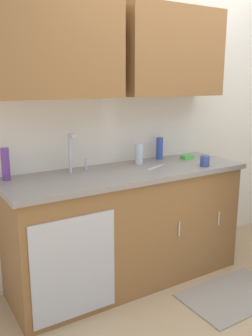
# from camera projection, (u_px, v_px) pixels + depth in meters

# --- Properties ---
(ground_plane) EXTENTS (9.00, 9.00, 0.00)m
(ground_plane) POSITION_uv_depth(u_px,v_px,m) (237.00, 300.00, 2.78)
(ground_plane) COLOR tan
(kitchen_wall_with_uppers) EXTENTS (4.80, 0.44, 2.70)m
(kitchen_wall_with_uppers) POSITION_uv_depth(u_px,v_px,m) (150.00, 98.00, 3.20)
(kitchen_wall_with_uppers) COLOR silver
(kitchen_wall_with_uppers) RESTS_ON ground
(counter_cabinet) EXTENTS (1.90, 0.62, 0.90)m
(counter_cabinet) POSITION_uv_depth(u_px,v_px,m) (127.00, 229.00, 2.98)
(counter_cabinet) COLOR brown
(counter_cabinet) RESTS_ON ground
(countertop) EXTENTS (1.96, 0.66, 0.04)m
(countertop) POSITION_uv_depth(u_px,v_px,m) (127.00, 173.00, 2.87)
(countertop) COLOR gray
(countertop) RESTS_ON counter_cabinet
(sink) EXTENTS (0.50, 0.36, 0.35)m
(sink) POSITION_uv_depth(u_px,v_px,m) (83.00, 178.00, 2.69)
(sink) COLOR #B7BABF
(sink) RESTS_ON counter_cabinet
(floor_mat) EXTENTS (0.80, 0.50, 0.01)m
(floor_mat) POSITION_uv_depth(u_px,v_px,m) (233.00, 295.00, 2.83)
(floor_mat) COLOR gray
(floor_mat) RESTS_ON ground
(bottle_water_tall) EXTENTS (0.06, 0.06, 0.20)m
(bottle_water_tall) POSITION_uv_depth(u_px,v_px,m) (160.00, 148.00, 3.26)
(bottle_water_tall) COLOR #334CB2
(bottle_water_tall) RESTS_ON countertop
(bottle_dish_liquid) EXTENTS (0.06, 0.06, 0.23)m
(bottle_dish_liquid) POSITION_uv_depth(u_px,v_px,m) (5.00, 164.00, 2.56)
(bottle_dish_liquid) COLOR #66388C
(bottle_dish_liquid) RESTS_ON countertop
(bottle_cleaner_spray) EXTENTS (0.07, 0.07, 0.18)m
(bottle_cleaner_spray) POSITION_uv_depth(u_px,v_px,m) (139.00, 154.00, 3.07)
(bottle_cleaner_spray) COLOR silver
(bottle_cleaner_spray) RESTS_ON countertop
(cup_by_sink) EXTENTS (0.08, 0.08, 0.09)m
(cup_by_sink) POSITION_uv_depth(u_px,v_px,m) (205.00, 161.00, 2.99)
(cup_by_sink) COLOR #33478C
(cup_by_sink) RESTS_ON countertop
(knife_on_counter) EXTENTS (0.23, 0.12, 0.01)m
(knife_on_counter) POSITION_uv_depth(u_px,v_px,m) (155.00, 167.00, 2.96)
(knife_on_counter) COLOR silver
(knife_on_counter) RESTS_ON countertop
(sponge) EXTENTS (0.11, 0.07, 0.03)m
(sponge) POSITION_uv_depth(u_px,v_px,m) (187.00, 157.00, 3.30)
(sponge) COLOR #4CBF4C
(sponge) RESTS_ON countertop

